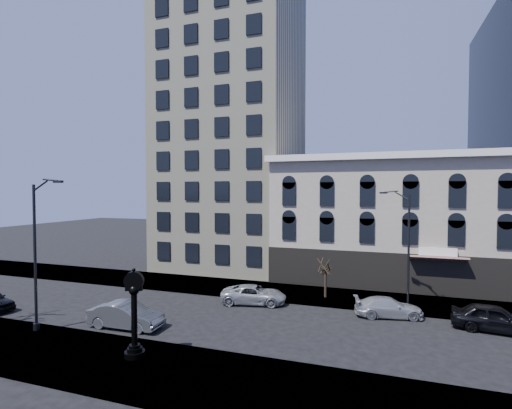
% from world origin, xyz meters
% --- Properties ---
extents(ground, '(160.00, 160.00, 0.00)m').
position_xyz_m(ground, '(0.00, 0.00, 0.00)').
color(ground, black).
rests_on(ground, ground).
extents(sidewalk_far, '(160.00, 6.00, 0.12)m').
position_xyz_m(sidewalk_far, '(0.00, 8.00, 0.06)').
color(sidewalk_far, gray).
rests_on(sidewalk_far, ground).
extents(sidewalk_near, '(160.00, 6.00, 0.12)m').
position_xyz_m(sidewalk_near, '(0.00, -8.00, 0.06)').
color(sidewalk_near, gray).
rests_on(sidewalk_near, ground).
extents(cream_tower, '(15.90, 15.40, 42.50)m').
position_xyz_m(cream_tower, '(-6.11, 18.88, 19.32)').
color(cream_tower, beige).
rests_on(cream_tower, ground).
extents(victorian_row, '(22.60, 11.19, 12.50)m').
position_xyz_m(victorian_row, '(12.00, 15.89, 6.00)').
color(victorian_row, '#B2A592').
rests_on(victorian_row, ground).
extents(street_clock, '(1.09, 1.09, 4.81)m').
position_xyz_m(street_clock, '(-1.13, -7.22, 2.29)').
color(street_clock, black).
rests_on(street_clock, sidewalk_near).
extents(street_lamp_near, '(2.57, 0.45, 9.90)m').
position_xyz_m(street_lamp_near, '(-8.82, -5.96, 7.59)').
color(street_lamp_near, black).
rests_on(street_lamp_near, sidewalk_near).
extents(street_lamp_far, '(2.31, 0.90, 9.16)m').
position_xyz_m(street_lamp_far, '(12.74, 6.19, 7.03)').
color(street_lamp_far, black).
rests_on(street_lamp_far, sidewalk_far).
extents(bare_tree_far, '(2.29, 2.29, 3.93)m').
position_xyz_m(bare_tree_far, '(7.03, 7.41, 3.07)').
color(bare_tree_far, '#312618').
rests_on(bare_tree_far, sidewalk_far).
extents(car_near_b, '(5.09, 1.92, 1.66)m').
position_xyz_m(car_near_b, '(-4.54, -3.55, 0.83)').
color(car_near_b, '#595B60').
rests_on(car_near_b, ground).
extents(car_far_a, '(5.60, 3.40, 1.45)m').
position_xyz_m(car_far_a, '(1.75, 4.19, 0.73)').
color(car_far_a, '#A5A8AD').
rests_on(car_far_a, ground).
extents(car_far_b, '(5.04, 2.88, 1.38)m').
position_xyz_m(car_far_b, '(11.98, 4.29, 0.69)').
color(car_far_b, '#A5A8AD').
rests_on(car_far_b, ground).
extents(car_far_c, '(5.28, 2.69, 1.72)m').
position_xyz_m(car_far_c, '(18.43, 3.52, 0.86)').
color(car_far_c, black).
rests_on(car_far_c, ground).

